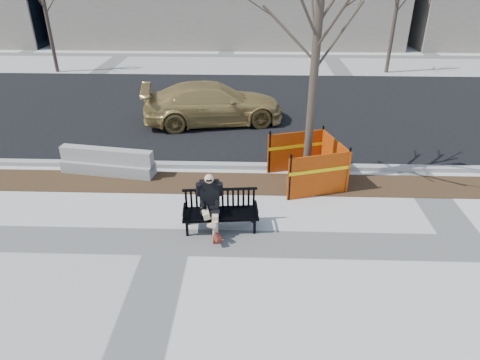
{
  "coord_description": "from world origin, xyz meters",
  "views": [
    {
      "loc": [
        1.73,
        -7.19,
        5.32
      ],
      "look_at": [
        1.45,
        1.12,
        0.9
      ],
      "focal_mm": 31.76,
      "sensor_mm": 36.0,
      "label": 1
    }
  ],
  "objects_px": {
    "seated_man": "(211,228)",
    "jersey_barrier_left": "(109,173)",
    "bench": "(221,229)",
    "sedan": "(214,122)",
    "tree_fence": "(305,182)"
  },
  "relations": [
    {
      "from": "seated_man",
      "to": "sedan",
      "type": "bearing_deg",
      "value": 89.05
    },
    {
      "from": "bench",
      "to": "seated_man",
      "type": "height_order",
      "value": "seated_man"
    },
    {
      "from": "bench",
      "to": "seated_man",
      "type": "distance_m",
      "value": 0.23
    },
    {
      "from": "jersey_barrier_left",
      "to": "seated_man",
      "type": "bearing_deg",
      "value": -31.05
    },
    {
      "from": "jersey_barrier_left",
      "to": "sedan",
      "type": "bearing_deg",
      "value": 67.04
    },
    {
      "from": "tree_fence",
      "to": "jersey_barrier_left",
      "type": "xyz_separation_m",
      "value": [
        -5.35,
        0.32,
        0.0
      ]
    },
    {
      "from": "tree_fence",
      "to": "sedan",
      "type": "bearing_deg",
      "value": 122.54
    },
    {
      "from": "bench",
      "to": "sedan",
      "type": "bearing_deg",
      "value": 90.95
    },
    {
      "from": "bench",
      "to": "tree_fence",
      "type": "relative_size",
      "value": 0.27
    },
    {
      "from": "bench",
      "to": "sedan",
      "type": "distance_m",
      "value": 6.7
    },
    {
      "from": "seated_man",
      "to": "jersey_barrier_left",
      "type": "bearing_deg",
      "value": 134.73
    },
    {
      "from": "seated_man",
      "to": "tree_fence",
      "type": "relative_size",
      "value": 0.21
    },
    {
      "from": "tree_fence",
      "to": "bench",
      "type": "bearing_deg",
      "value": -132.73
    },
    {
      "from": "bench",
      "to": "tree_fence",
      "type": "bearing_deg",
      "value": 41.89
    },
    {
      "from": "sedan",
      "to": "jersey_barrier_left",
      "type": "height_order",
      "value": "sedan"
    }
  ]
}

